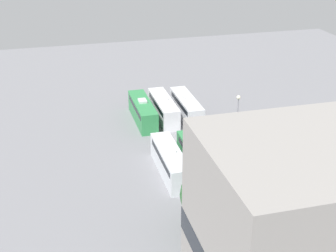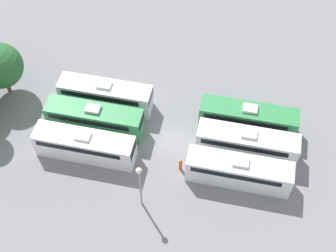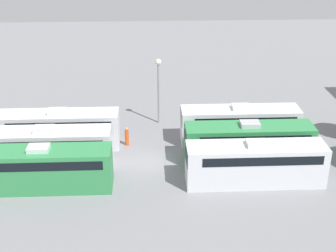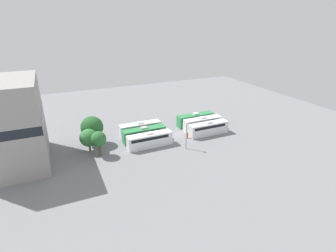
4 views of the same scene
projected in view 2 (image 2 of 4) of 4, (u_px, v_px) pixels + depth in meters
ground_plane at (168, 140)px, 52.46m from camera, size 113.14×113.14×0.00m
bus_0 at (239, 171)px, 47.95m from camera, size 2.61×10.82×3.62m
bus_1 at (247, 143)px, 50.04m from camera, size 2.61×10.82×3.62m
bus_2 at (248, 118)px, 52.08m from camera, size 2.61×10.82×3.62m
bus_3 at (85, 145)px, 49.88m from camera, size 2.61×10.82×3.62m
bus_4 at (95, 118)px, 52.06m from camera, size 2.61×10.82×3.62m
bus_5 at (105, 94)px, 54.15m from camera, size 2.61×10.82×3.62m
worker_person at (181, 165)px, 49.53m from camera, size 0.36×0.36×1.77m
light_pole at (140, 180)px, 44.00m from camera, size 0.60×0.60×6.69m
tree_2 at (0, 66)px, 53.25m from camera, size 5.30×5.30×7.10m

